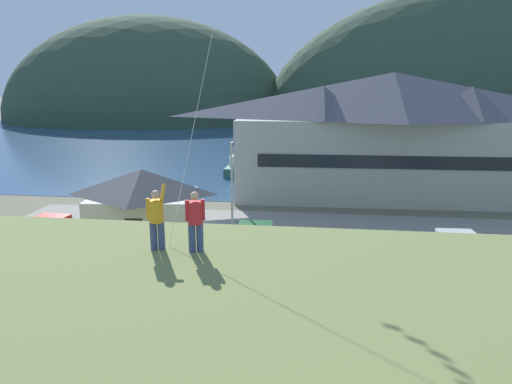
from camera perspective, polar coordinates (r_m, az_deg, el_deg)
ground_plane at (r=23.69m, az=0.11°, el=-12.64°), size 600.00×600.00×0.00m
parking_lot_pad at (r=28.22m, az=1.37°, el=-8.12°), size 40.00×20.00×0.10m
bay_water at (r=81.83m, az=5.28°, el=6.06°), size 360.00×84.00×0.03m
far_hill_west_ridge at (r=144.08m, az=-13.03°, el=8.93°), size 84.25×70.64×58.90m
far_hill_east_peak at (r=138.98m, az=26.48°, el=7.73°), size 119.15×58.17×71.31m
harbor_lodge at (r=43.71m, az=16.45°, el=7.10°), size 29.60×10.67×11.36m
storage_shed_near_lot at (r=31.83m, az=-13.87°, el=-1.34°), size 7.78×6.21×4.84m
wharf_dock at (r=56.70m, az=1.62°, el=3.19°), size 3.20×14.12×0.70m
moored_boat_wharfside at (r=54.09m, az=-2.28°, el=3.08°), size 2.28×6.67×2.16m
parked_car_mid_row_near at (r=28.69m, az=-0.24°, el=-5.58°), size 4.34×2.33×1.82m
parked_car_front_row_silver at (r=29.53m, az=23.86°, el=-6.22°), size 4.27×2.19×1.82m
parked_car_corner_spot at (r=26.51m, az=-25.27°, el=-8.57°), size 4.23×2.11×1.82m
parked_car_back_row_left at (r=23.80m, az=-4.72°, el=-9.74°), size 4.27×2.20×1.82m
parked_car_front_row_end at (r=23.70m, az=24.25°, el=-11.05°), size 4.30×2.25×1.82m
parked_car_front_row_red at (r=23.80m, az=12.92°, el=-10.05°), size 4.34×2.34×1.82m
parked_car_mid_row_center at (r=33.11m, az=-24.27°, el=-4.20°), size 4.36×2.38×1.82m
parking_light_pole at (r=32.88m, az=-3.03°, el=1.69°), size 0.24×0.78×6.22m
person_kite_flyer at (r=13.24m, az=-12.30°, el=-3.12°), size 0.52×0.68×1.86m
person_companion at (r=12.89m, az=-7.57°, el=-3.45°), size 0.53×0.40×1.74m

